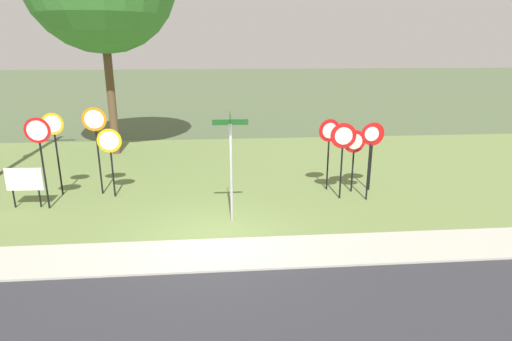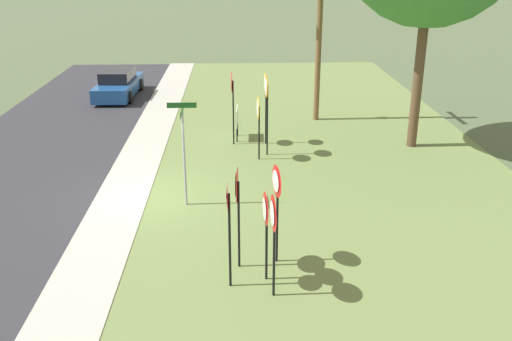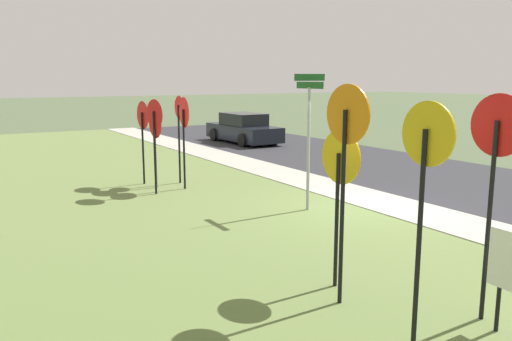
% 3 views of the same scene
% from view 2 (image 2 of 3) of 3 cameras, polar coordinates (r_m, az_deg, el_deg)
% --- Properties ---
extents(ground_plane, '(160.00, 160.00, 0.00)m').
position_cam_2_polar(ground_plane, '(17.25, -10.87, -2.82)').
color(ground_plane, '#4C5B3D').
extents(sidewalk_strip, '(44.00, 1.60, 0.06)m').
position_cam_2_polar(sidewalk_strip, '(17.38, -13.49, -2.75)').
color(sidewalk_strip, '#ADAA9E').
rests_on(sidewalk_strip, ground_plane).
extents(grass_median, '(44.00, 12.00, 0.04)m').
position_cam_2_polar(grass_median, '(17.37, 9.10, -2.46)').
color(grass_median, olive).
rests_on(grass_median, ground_plane).
extents(stop_sign_near_left, '(0.76, 0.10, 2.90)m').
position_cam_2_polar(stop_sign_near_left, '(19.90, 1.09, 7.41)').
color(stop_sign_near_left, black).
rests_on(stop_sign_near_left, grass_median).
extents(stop_sign_near_right, '(0.77, 0.10, 2.27)m').
position_cam_2_polar(stop_sign_near_right, '(19.54, 0.23, 5.70)').
color(stop_sign_near_right, black).
rests_on(stop_sign_near_right, grass_median).
extents(stop_sign_far_left, '(0.70, 0.09, 2.74)m').
position_cam_2_polar(stop_sign_far_left, '(21.20, 0.95, 7.87)').
color(stop_sign_far_left, black).
rests_on(stop_sign_far_left, grass_median).
extents(stop_sign_far_center, '(0.75, 0.09, 2.80)m').
position_cam_2_polar(stop_sign_far_center, '(21.13, -2.43, 7.98)').
color(stop_sign_far_center, black).
rests_on(stop_sign_far_center, grass_median).
extents(yield_sign_near_left, '(0.66, 0.10, 2.49)m').
position_cam_2_polar(yield_sign_near_left, '(11.80, -2.90, -4.06)').
color(yield_sign_near_left, black).
rests_on(yield_sign_near_left, grass_median).
extents(yield_sign_near_right, '(0.76, 0.12, 2.12)m').
position_cam_2_polar(yield_sign_near_right, '(12.16, 0.93, -4.69)').
color(yield_sign_near_right, black).
rests_on(yield_sign_near_right, grass_median).
extents(yield_sign_far_left, '(0.81, 0.12, 2.48)m').
position_cam_2_polar(yield_sign_far_left, '(12.54, -1.96, -2.40)').
color(yield_sign_far_left, black).
rests_on(yield_sign_far_left, grass_median).
extents(yield_sign_far_right, '(0.79, 0.12, 2.34)m').
position_cam_2_polar(yield_sign_far_right, '(11.50, 1.72, -5.29)').
color(yield_sign_far_right, black).
rests_on(yield_sign_far_right, grass_median).
extents(yield_sign_center, '(0.76, 0.18, 2.45)m').
position_cam_2_polar(yield_sign_center, '(12.77, 2.07, -2.07)').
color(yield_sign_center, black).
rests_on(yield_sign_center, grass_median).
extents(street_name_post, '(0.96, 0.82, 3.06)m').
position_cam_2_polar(street_name_post, '(15.93, -7.37, 2.52)').
color(street_name_post, '#9EA0A8').
rests_on(street_name_post, grass_median).
extents(utility_pole, '(2.10, 2.53, 8.66)m').
position_cam_2_polar(utility_pole, '(24.20, 6.11, 15.91)').
color(utility_pole, brown).
rests_on(utility_pole, grass_median).
extents(notice_board, '(1.10, 0.08, 1.25)m').
position_cam_2_polar(notice_board, '(22.09, -1.93, 5.34)').
color(notice_board, black).
rests_on(notice_board, grass_median).
extents(parked_hatchback_near, '(4.71, 2.01, 1.39)m').
position_cam_2_polar(parked_hatchback_near, '(29.88, -13.81, 8.51)').
color(parked_hatchback_near, '#1E4C8C').
rests_on(parked_hatchback_near, road_asphalt).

